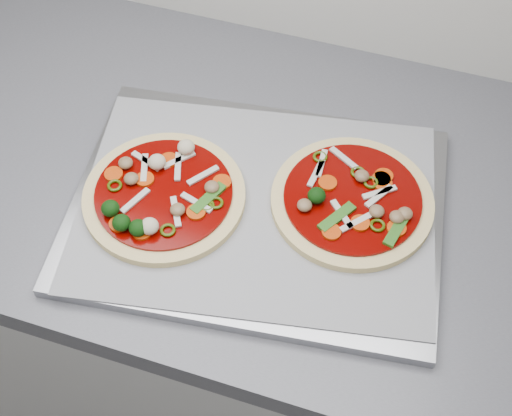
% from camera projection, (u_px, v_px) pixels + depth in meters
% --- Properties ---
extents(baking_tray, '(0.53, 0.42, 0.02)m').
position_uv_depth(baking_tray, '(257.00, 209.00, 0.95)').
color(baking_tray, gray).
rests_on(baking_tray, countertop).
extents(parchment, '(0.52, 0.42, 0.00)m').
position_uv_depth(parchment, '(257.00, 205.00, 0.95)').
color(parchment, gray).
rests_on(parchment, baking_tray).
extents(pizza_left, '(0.22, 0.22, 0.04)m').
position_uv_depth(pizza_left, '(163.00, 195.00, 0.94)').
color(pizza_left, '#DFC385').
rests_on(pizza_left, parchment).
extents(pizza_right, '(0.25, 0.25, 0.04)m').
position_uv_depth(pizza_right, '(353.00, 200.00, 0.94)').
color(pizza_right, '#DFC385').
rests_on(pizza_right, parchment).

